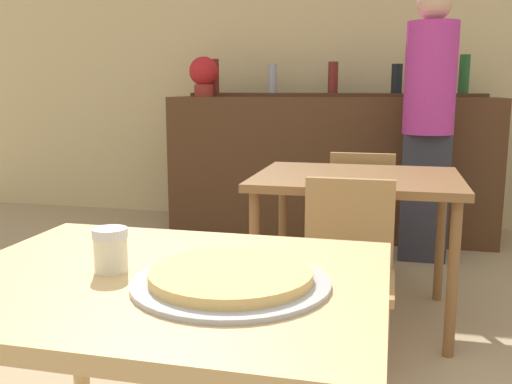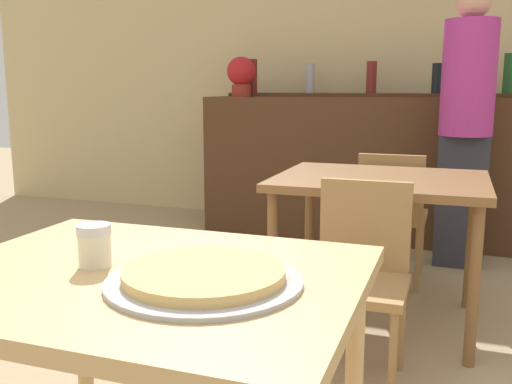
# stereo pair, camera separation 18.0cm
# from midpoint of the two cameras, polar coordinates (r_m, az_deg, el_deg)

# --- Properties ---
(wall_back) EXTENTS (8.00, 0.05, 2.80)m
(wall_back) POSITION_cam_midpoint_polar(r_m,az_deg,el_deg) (5.15, 13.12, 12.40)
(wall_back) COLOR #D1B784
(wall_back) RESTS_ON ground_plane
(dining_table_near) EXTENTS (1.01, 0.81, 0.77)m
(dining_table_near) POSITION_cam_midpoint_polar(r_m,az_deg,el_deg) (1.39, -7.22, -11.52)
(dining_table_near) COLOR tan
(dining_table_near) RESTS_ON ground_plane
(dining_table_far) EXTENTS (1.02, 0.84, 0.76)m
(dining_table_far) POSITION_cam_midpoint_polar(r_m,az_deg,el_deg) (2.94, 14.05, -0.19)
(dining_table_far) COLOR brown
(dining_table_far) RESTS_ON ground_plane
(bar_counter) EXTENTS (2.60, 0.56, 1.12)m
(bar_counter) POSITION_cam_midpoint_polar(r_m,az_deg,el_deg) (4.69, 12.00, 2.37)
(bar_counter) COLOR #4C2D19
(bar_counter) RESTS_ON ground_plane
(bar_back_shelf) EXTENTS (2.39, 0.24, 0.33)m
(bar_back_shelf) POSITION_cam_midpoint_polar(r_m,az_deg,el_deg) (4.78, 12.67, 10.02)
(bar_back_shelf) COLOR #4C2D19
(bar_back_shelf) RESTS_ON bar_counter
(chair_far_side_front) EXTENTS (0.40, 0.40, 0.82)m
(chair_far_side_front) POSITION_cam_midpoint_polar(r_m,az_deg,el_deg) (2.41, 12.48, -7.30)
(chair_far_side_front) COLOR olive
(chair_far_side_front) RESTS_ON ground_plane
(chair_far_side_back) EXTENTS (0.40, 0.40, 0.82)m
(chair_far_side_back) POSITION_cam_midpoint_polar(r_m,az_deg,el_deg) (3.56, 14.83, -1.67)
(chair_far_side_back) COLOR olive
(chair_far_side_back) RESTS_ON ground_plane
(pizza_tray) EXTENTS (0.44, 0.44, 0.04)m
(pizza_tray) POSITION_cam_midpoint_polar(r_m,az_deg,el_deg) (1.26, -1.09, -8.55)
(pizza_tray) COLOR #A3A3A8
(pizza_tray) RESTS_ON dining_table_near
(cheese_shaker) EXTENTS (0.08, 0.08, 0.10)m
(cheese_shaker) POSITION_cam_midpoint_polar(r_m,az_deg,el_deg) (1.40, -12.35, -5.28)
(cheese_shaker) COLOR beige
(cheese_shaker) RESTS_ON dining_table_near
(person_standing) EXTENTS (0.34, 0.34, 1.86)m
(person_standing) POSITION_cam_midpoint_polar(r_m,az_deg,el_deg) (4.03, 21.51, 7.11)
(person_standing) COLOR #2D2D38
(person_standing) RESTS_ON ground_plane
(potted_plant) EXTENTS (0.24, 0.24, 0.33)m
(potted_plant) POSITION_cam_midpoint_polar(r_m,az_deg,el_deg) (4.84, -0.40, 11.69)
(potted_plant) COLOR maroon
(potted_plant) RESTS_ON bar_counter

